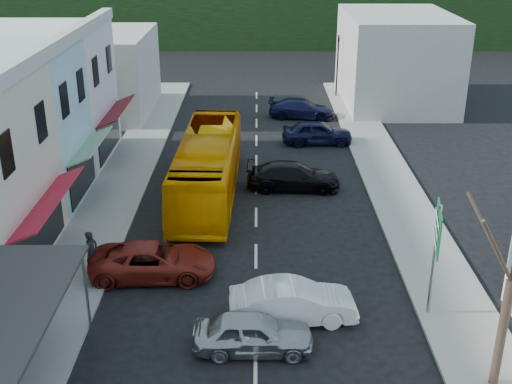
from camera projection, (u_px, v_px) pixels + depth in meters
The scene contains 16 objects.
ground at pixel (256, 307), 24.37m from camera, with size 120.00×120.00×0.00m, color black.
sidewalk_left at pixel (113, 199), 33.56m from camera, with size 3.00×52.00×0.15m, color gray.
sidewalk_right at pixel (399, 200), 33.54m from camera, with size 3.00×52.00×0.15m, color gray.
distant_block_left at pixel (97, 73), 48.08m from camera, with size 8.00×10.00×6.00m, color #B7B2A8.
distant_block_right at pixel (396, 59), 50.61m from camera, with size 8.00×12.00×7.00m, color #B7B2A8.
bus at pixel (208, 169), 33.60m from camera, with size 2.50×11.60×3.10m, color #FA9C00.
car_silver at pixel (253, 333), 21.64m from camera, with size 1.80×4.40×1.40m, color #A6A6AB.
car_white at pixel (293, 304), 23.30m from camera, with size 1.80×4.40×1.40m, color white.
car_red at pixel (153, 261), 26.20m from camera, with size 1.90×4.60×1.40m, color maroon.
car_black_near at pixel (293, 177), 34.85m from camera, with size 1.84×4.50×1.40m, color black.
car_navy_mid at pixel (317, 133), 41.94m from camera, with size 1.80×4.40×1.40m, color black.
car_navy_far at pixel (301, 109), 47.51m from camera, with size 1.84×4.50×1.40m, color black.
pedestrian_left at pixel (92, 253), 26.21m from camera, with size 0.60×0.40×1.70m, color black.
direction_sign at pixel (434, 262), 22.99m from camera, with size 0.62×2.02×4.48m, color #0E5F32, non-canonical shape.
street_tree at pixel (511, 281), 18.69m from camera, with size 3.11×3.11×7.70m, color #3A2A20, non-canonical shape.
traffic_signal at pixel (337, 67), 52.32m from camera, with size 0.76×1.12×5.11m, color black, non-canonical shape.
Camera 1 is at (0.05, -20.74, 13.53)m, focal length 45.00 mm.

